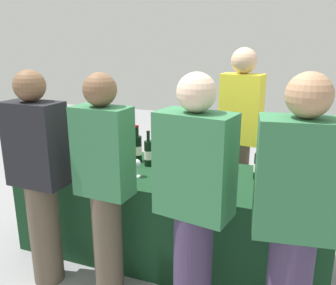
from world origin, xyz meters
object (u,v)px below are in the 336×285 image
(wine_glass_2, at_px, (137,164))
(wine_glass_4, at_px, (225,178))
(wine_glass_3, at_px, (206,175))
(guest_2, at_px, (194,203))
(wine_bottle_2, at_px, (125,144))
(guest_3, at_px, (295,221))
(server_pouring, at_px, (240,132))
(guest_1, at_px, (105,183))
(wine_bottle_1, at_px, (114,144))
(wine_bottle_0, at_px, (99,145))
(wine_glass_1, at_px, (108,157))
(wine_bottle_4, at_px, (148,153))
(wine_bottle_6, at_px, (259,166))
(guest_0, at_px, (39,175))
(wine_bottle_3, at_px, (137,148))
(wine_glass_0, at_px, (82,155))
(wine_bottle_7, at_px, (277,163))
(wine_bottle_5, at_px, (211,160))

(wine_glass_2, distance_m, wine_glass_4, 0.70)
(wine_glass_3, bearing_deg, guest_2, -82.67)
(wine_bottle_2, height_order, guest_3, guest_3)
(server_pouring, relative_size, guest_1, 1.08)
(wine_bottle_1, xyz_separation_m, wine_glass_2, (0.42, -0.39, -0.01))
(wine_bottle_0, relative_size, wine_glass_4, 2.44)
(wine_bottle_1, distance_m, wine_glass_1, 0.33)
(wine_bottle_1, xyz_separation_m, wine_bottle_4, (0.40, -0.12, -0.00))
(wine_bottle_1, distance_m, guest_2, 1.39)
(wine_glass_2, height_order, guest_2, guest_2)
(wine_bottle_6, distance_m, wine_glass_4, 0.37)
(wine_bottle_0, bearing_deg, wine_bottle_4, -4.84)
(wine_glass_4, relative_size, guest_3, 0.08)
(wine_bottle_4, xyz_separation_m, guest_0, (-0.51, -0.74, 0.00))
(wine_bottle_3, height_order, wine_bottle_4, wine_bottle_3)
(wine_bottle_0, xyz_separation_m, wine_glass_0, (-0.03, -0.24, -0.03))
(wine_bottle_3, height_order, guest_1, guest_1)
(wine_bottle_2, distance_m, guest_1, 0.89)
(wine_glass_2, relative_size, server_pouring, 0.08)
(wine_glass_3, bearing_deg, wine_bottle_6, 43.75)
(wine_glass_0, xyz_separation_m, wine_glass_1, (0.25, 0.01, 0.01))
(wine_bottle_4, height_order, wine_glass_3, wine_bottle_4)
(wine_glass_0, relative_size, guest_0, 0.08)
(wine_bottle_1, distance_m, wine_glass_2, 0.57)
(guest_1, bearing_deg, wine_glass_0, 139.07)
(wine_bottle_3, distance_m, guest_2, 1.17)
(wine_bottle_4, relative_size, wine_glass_1, 2.15)
(wine_bottle_0, height_order, guest_1, guest_1)
(wine_glass_4, relative_size, guest_1, 0.08)
(wine_bottle_4, distance_m, guest_3, 1.46)
(wine_bottle_7, bearing_deg, wine_bottle_2, 178.88)
(wine_bottle_2, bearing_deg, wine_bottle_3, -21.48)
(wine_bottle_2, distance_m, guest_3, 1.77)
(wine_glass_2, xyz_separation_m, wine_glass_3, (0.56, -0.02, -0.01))
(wine_bottle_5, distance_m, wine_bottle_6, 0.37)
(wine_glass_1, bearing_deg, wine_glass_4, -5.75)
(server_pouring, xyz_separation_m, guest_2, (-0.00, -1.43, -0.09))
(wine_bottle_7, xyz_separation_m, wine_glass_4, (-0.31, -0.39, -0.03))
(wine_bottle_0, distance_m, wine_glass_0, 0.24)
(wine_glass_3, bearing_deg, wine_bottle_2, 154.76)
(wine_glass_2, distance_m, guest_3, 1.31)
(wine_bottle_0, relative_size, guest_1, 0.21)
(wine_bottle_1, bearing_deg, wine_glass_4, -19.90)
(wine_bottle_1, relative_size, wine_glass_3, 2.24)
(wine_bottle_5, relative_size, guest_1, 0.19)
(wine_bottle_0, relative_size, guest_2, 0.20)
(wine_bottle_7, bearing_deg, wine_glass_4, -129.25)
(wine_bottle_2, relative_size, wine_glass_4, 2.50)
(wine_bottle_7, distance_m, guest_2, 0.98)
(wine_bottle_0, relative_size, wine_glass_3, 2.36)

